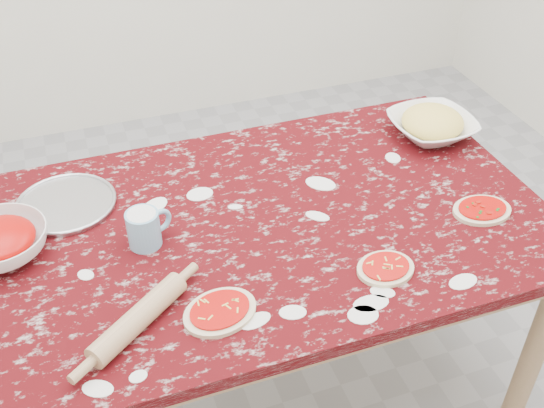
{
  "coord_description": "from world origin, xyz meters",
  "views": [
    {
      "loc": [
        -0.49,
        -1.37,
        1.93
      ],
      "look_at": [
        0.0,
        0.0,
        0.8
      ],
      "focal_mm": 42.55,
      "sensor_mm": 36.0,
      "label": 1
    }
  ],
  "objects_px": {
    "pizza_tray": "(66,204)",
    "flour_mug": "(145,228)",
    "sauce_bowl": "(0,243)",
    "cheese_bowl": "(432,127)",
    "rolling_pin": "(138,318)",
    "worktable": "(272,239)"
  },
  "relations": [
    {
      "from": "pizza_tray",
      "to": "flour_mug",
      "type": "xyz_separation_m",
      "value": [
        0.2,
        -0.25,
        0.05
      ]
    },
    {
      "from": "sauce_bowl",
      "to": "cheese_bowl",
      "type": "bearing_deg",
      "value": 6.02
    },
    {
      "from": "pizza_tray",
      "to": "flour_mug",
      "type": "distance_m",
      "value": 0.32
    },
    {
      "from": "pizza_tray",
      "to": "rolling_pin",
      "type": "height_order",
      "value": "rolling_pin"
    },
    {
      "from": "pizza_tray",
      "to": "sauce_bowl",
      "type": "xyz_separation_m",
      "value": [
        -0.18,
        -0.16,
        0.03
      ]
    },
    {
      "from": "worktable",
      "to": "flour_mug",
      "type": "distance_m",
      "value": 0.39
    },
    {
      "from": "sauce_bowl",
      "to": "flour_mug",
      "type": "bearing_deg",
      "value": -12.46
    },
    {
      "from": "pizza_tray",
      "to": "sauce_bowl",
      "type": "relative_size",
      "value": 1.13
    },
    {
      "from": "sauce_bowl",
      "to": "rolling_pin",
      "type": "relative_size",
      "value": 0.87
    },
    {
      "from": "pizza_tray",
      "to": "rolling_pin",
      "type": "bearing_deg",
      "value": -77.4
    },
    {
      "from": "rolling_pin",
      "to": "flour_mug",
      "type": "bearing_deg",
      "value": 75.91
    },
    {
      "from": "cheese_bowl",
      "to": "flour_mug",
      "type": "height_order",
      "value": "flour_mug"
    },
    {
      "from": "worktable",
      "to": "sauce_bowl",
      "type": "relative_size",
      "value": 6.26
    },
    {
      "from": "worktable",
      "to": "sauce_bowl",
      "type": "height_order",
      "value": "sauce_bowl"
    },
    {
      "from": "worktable",
      "to": "sauce_bowl",
      "type": "xyz_separation_m",
      "value": [
        -0.74,
        0.09,
        0.12
      ]
    },
    {
      "from": "worktable",
      "to": "sauce_bowl",
      "type": "bearing_deg",
      "value": 172.79
    },
    {
      "from": "flour_mug",
      "to": "rolling_pin",
      "type": "distance_m",
      "value": 0.31
    },
    {
      "from": "rolling_pin",
      "to": "pizza_tray",
      "type": "bearing_deg",
      "value": 102.6
    },
    {
      "from": "sauce_bowl",
      "to": "rolling_pin",
      "type": "bearing_deg",
      "value": -51.5
    },
    {
      "from": "worktable",
      "to": "flour_mug",
      "type": "height_order",
      "value": "flour_mug"
    },
    {
      "from": "pizza_tray",
      "to": "flour_mug",
      "type": "bearing_deg",
      "value": -51.56
    },
    {
      "from": "pizza_tray",
      "to": "sauce_bowl",
      "type": "bearing_deg",
      "value": -137.79
    }
  ]
}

